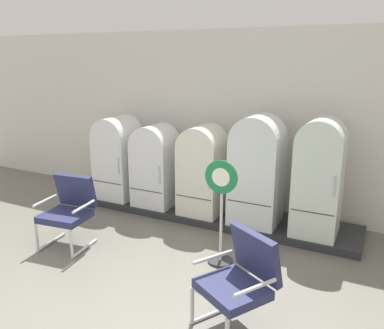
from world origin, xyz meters
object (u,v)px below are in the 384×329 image
at_px(refrigerator_4, 319,174).
at_px(sign_stand, 221,217).
at_px(refrigerator_0, 118,155).
at_px(refrigerator_3, 257,167).
at_px(refrigerator_2, 203,168).
at_px(armchair_left, 69,207).
at_px(armchair_right, 241,277).
at_px(refrigerator_1, 155,163).

distance_m(refrigerator_4, sign_stand, 1.56).
bearing_deg(refrigerator_0, refrigerator_3, -0.46).
bearing_deg(refrigerator_2, armchair_left, -127.52).
distance_m(refrigerator_0, refrigerator_4, 3.41).
bearing_deg(refrigerator_3, refrigerator_4, -0.31).
bearing_deg(refrigerator_4, refrigerator_0, 179.58).
relative_size(refrigerator_0, refrigerator_3, 0.88).
relative_size(armchair_left, sign_stand, 0.72).
relative_size(armchair_right, sign_stand, 0.72).
xyz_separation_m(refrigerator_0, refrigerator_1, (0.79, -0.03, -0.04)).
height_order(refrigerator_3, refrigerator_4, refrigerator_4).
xyz_separation_m(refrigerator_2, refrigerator_3, (0.88, -0.00, 0.12)).
distance_m(refrigerator_0, refrigerator_1, 0.79).
distance_m(refrigerator_0, armchair_left, 1.73).
xyz_separation_m(refrigerator_3, armchair_right, (0.58, -2.26, -0.44)).
bearing_deg(refrigerator_0, refrigerator_4, -0.42).
height_order(refrigerator_1, refrigerator_2, refrigerator_2).
relative_size(refrigerator_1, armchair_right, 1.40).
bearing_deg(sign_stand, refrigerator_2, 124.26).
bearing_deg(armchair_left, refrigerator_3, 37.41).
xyz_separation_m(armchair_left, sign_stand, (2.07, 0.44, 0.08)).
bearing_deg(refrigerator_3, refrigerator_0, 179.54).
height_order(refrigerator_4, armchair_right, refrigerator_4).
relative_size(armchair_left, armchair_right, 1.00).
relative_size(refrigerator_2, refrigerator_4, 0.86).
xyz_separation_m(refrigerator_0, armchair_right, (3.11, -2.28, -0.33)).
height_order(refrigerator_2, armchair_right, refrigerator_2).
distance_m(refrigerator_3, refrigerator_4, 0.88).
bearing_deg(refrigerator_4, sign_stand, -128.62).
height_order(armchair_left, sign_stand, sign_stand).
height_order(refrigerator_2, armchair_left, refrigerator_2).
bearing_deg(armchair_right, refrigerator_1, 135.96).
xyz_separation_m(refrigerator_3, refrigerator_4, (0.88, -0.00, 0.01)).
xyz_separation_m(armchair_left, armchair_right, (2.71, -0.62, 0.00)).
relative_size(refrigerator_1, refrigerator_2, 0.96).
xyz_separation_m(refrigerator_0, armchair_left, (0.40, -1.65, -0.33)).
distance_m(armchair_left, armchair_right, 2.78).
bearing_deg(sign_stand, refrigerator_0, 153.83).
bearing_deg(armchair_left, refrigerator_0, 103.56).
bearing_deg(armchair_left, refrigerator_4, 28.39).
height_order(refrigerator_0, refrigerator_3, refrigerator_3).
xyz_separation_m(refrigerator_4, armchair_right, (-0.30, -2.25, -0.45)).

